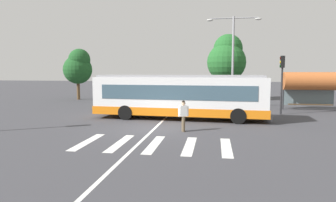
{
  "coord_description": "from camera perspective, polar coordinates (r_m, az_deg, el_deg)",
  "views": [
    {
      "loc": [
        3.59,
        -16.36,
        3.32
      ],
      "look_at": [
        0.47,
        3.36,
        1.3
      ],
      "focal_mm": 31.56,
      "sensor_mm": 36.0,
      "label": 1
    }
  ],
  "objects": [
    {
      "name": "pedestrian_crossing_street",
      "position": [
        16.25,
        2.99,
        -2.55
      ],
      "size": [
        0.56,
        0.37,
        1.72
      ],
      "color": "brown",
      "rests_on": "ground_plane"
    },
    {
      "name": "background_tree_left",
      "position": [
        36.11,
        -16.94,
        6.34
      ],
      "size": [
        3.32,
        3.32,
        5.91
      ],
      "color": "brown",
      "rests_on": "ground_plane"
    },
    {
      "name": "lane_center_line",
      "position": [
        18.97,
        -1.53,
        -4.3
      ],
      "size": [
        0.16,
        24.0,
        0.01
      ],
      "primitive_type": "cube",
      "color": "silver",
      "rests_on": "ground_plane"
    },
    {
      "name": "parked_car_black",
      "position": [
        31.89,
        6.93,
        1.14
      ],
      "size": [
        2.02,
        4.57,
        1.35
      ],
      "color": "black",
      "rests_on": "ground_plane"
    },
    {
      "name": "ground_plane",
      "position": [
        17.07,
        -3.32,
        -5.44
      ],
      "size": [
        160.0,
        160.0,
        0.0
      ],
      "primitive_type": "plane",
      "color": "#3D3D42"
    },
    {
      "name": "twin_arm_street_lamp",
      "position": [
        27.51,
        12.45,
        9.38
      ],
      "size": [
        4.82,
        0.32,
        8.17
      ],
      "color": "#939399",
      "rests_on": "ground_plane"
    },
    {
      "name": "parked_car_red",
      "position": [
        32.21,
        1.66,
        1.23
      ],
      "size": [
        1.96,
        4.54,
        1.35
      ],
      "color": "black",
      "rests_on": "ground_plane"
    },
    {
      "name": "crosswalk_painted_stripes",
      "position": [
        13.57,
        -2.68,
        -8.37
      ],
      "size": [
        6.9,
        3.36,
        0.01
      ],
      "color": "silver",
      "rests_on": "ground_plane"
    },
    {
      "name": "parked_car_white",
      "position": [
        33.37,
        -7.09,
        1.34
      ],
      "size": [
        2.02,
        4.58,
        1.35
      ],
      "color": "black",
      "rests_on": "ground_plane"
    },
    {
      "name": "city_transit_bus",
      "position": [
        20.5,
        2.22,
        0.93
      ],
      "size": [
        12.1,
        3.23,
        3.06
      ],
      "color": "black",
      "rests_on": "ground_plane"
    },
    {
      "name": "background_tree_right",
      "position": [
        34.63,
        11.31,
        8.1
      ],
      "size": [
        4.4,
        4.4,
        7.54
      ],
      "color": "brown",
      "rests_on": "ground_plane"
    },
    {
      "name": "traffic_light_far_corner",
      "position": [
        24.15,
        21.15,
        4.68
      ],
      "size": [
        0.33,
        0.32,
        4.48
      ],
      "color": "#28282B",
      "rests_on": "ground_plane"
    },
    {
      "name": "parked_car_charcoal",
      "position": [
        31.49,
        11.74,
        1.0
      ],
      "size": [
        1.95,
        4.54,
        1.35
      ],
      "color": "black",
      "rests_on": "ground_plane"
    },
    {
      "name": "parked_car_teal",
      "position": [
        32.6,
        -2.56,
        1.28
      ],
      "size": [
        2.26,
        4.66,
        1.35
      ],
      "color": "black",
      "rests_on": "ground_plane"
    },
    {
      "name": "bus_stop_shelter",
      "position": [
        28.19,
        25.9,
        3.37
      ],
      "size": [
        4.6,
        1.54,
        3.25
      ],
      "color": "#28282B",
      "rests_on": "ground_plane"
    }
  ]
}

